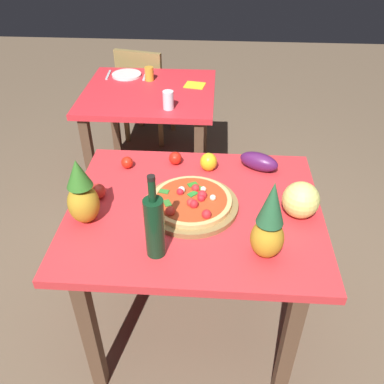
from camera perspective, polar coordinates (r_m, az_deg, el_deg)
name	(u,v)px	position (r m, az deg, el deg)	size (l,w,h in m)	color
ground_plane	(194,313)	(2.40, 0.29, -16.38)	(10.00, 10.00, 0.00)	brown
display_table	(195,223)	(1.91, 0.35, -4.34)	(1.13, 0.94, 0.76)	brown
background_table	(150,105)	(3.05, -5.82, 11.81)	(0.92, 0.85, 0.76)	brown
dining_chair	(145,90)	(3.73, -6.49, 13.81)	(0.48, 0.48, 0.85)	olive
pizza_board	(191,205)	(1.84, -0.10, -1.86)	(0.42, 0.42, 0.03)	olive
pizza	(191,201)	(1.82, -0.08, -1.23)	(0.36, 0.36, 0.06)	#E5B16A
wine_bottle	(155,226)	(1.55, -5.18, -4.67)	(0.08, 0.08, 0.36)	#10341C
pineapple_left	(82,195)	(1.76, -14.93, -0.35)	(0.13, 0.13, 0.30)	#BA8E24
pineapple_right	(269,224)	(1.56, 10.58, -4.41)	(0.13, 0.13, 0.34)	#C38B22
melon	(301,200)	(1.82, 14.76, -1.07)	(0.16, 0.16, 0.16)	#E6DF72
bell_pepper	(209,162)	(2.08, 2.30, 4.16)	(0.09, 0.09, 0.09)	yellow
eggplant	(259,162)	(2.10, 9.21, 4.16)	(0.20, 0.09, 0.09)	#4E1A50
tomato_at_corner	(127,162)	(2.12, -8.93, 4.04)	(0.06, 0.06, 0.06)	red
tomato_by_bottle	(98,191)	(1.93, -12.84, 0.09)	(0.07, 0.07, 0.07)	red
tomato_beside_pepper	(175,158)	(2.13, -2.31, 4.68)	(0.07, 0.07, 0.07)	red
drinking_glass_juice	(149,74)	(3.15, -5.91, 15.90)	(0.07, 0.07, 0.10)	gold
drinking_glass_water	(168,100)	(2.70, -3.29, 12.53)	(0.07, 0.07, 0.12)	silver
dinner_plate	(127,75)	(3.27, -9.00, 15.67)	(0.22, 0.22, 0.02)	white
fork_utensil	(108,75)	(3.31, -11.45, 15.55)	(0.02, 0.18, 0.01)	silver
knife_utensil	(145,76)	(3.25, -6.48, 15.63)	(0.02, 0.18, 0.01)	silver
napkin_folded	(195,85)	(3.06, 0.39, 14.51)	(0.14, 0.12, 0.01)	yellow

